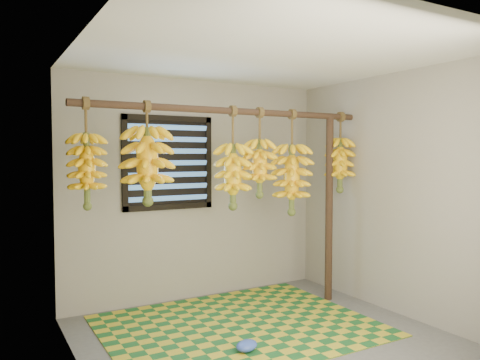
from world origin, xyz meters
TOP-DOWN VIEW (x-y plane):
  - floor at (0.00, 0.00)m, footprint 3.00×3.00m
  - ceiling at (0.00, 0.00)m, footprint 3.00×3.00m
  - wall_back at (0.00, 1.50)m, footprint 3.00×0.01m
  - wall_left at (-1.50, 0.00)m, footprint 0.01×3.00m
  - wall_right at (1.50, 0.00)m, footprint 0.01×3.00m
  - window at (-0.35, 1.48)m, footprint 1.00×0.04m
  - hanging_pole at (0.00, 0.70)m, footprint 3.00×0.06m
  - support_post at (1.20, 0.70)m, footprint 0.08×0.08m
  - woven_mat at (-0.06, 0.47)m, footprint 2.40×1.93m
  - plastic_bag at (-0.28, -0.05)m, footprint 0.25×0.22m
  - banana_bunch_a at (-1.35, 0.70)m, footprint 0.31×0.31m
  - banana_bunch_b at (-0.84, 0.70)m, footprint 0.42×0.42m
  - banana_bunch_c at (0.01, 0.70)m, footprint 0.33×0.33m
  - banana_bunch_d at (0.31, 0.70)m, footprint 0.30×0.30m
  - banana_bunch_e at (0.70, 0.70)m, footprint 0.39×0.39m
  - banana_bunch_f at (1.35, 0.70)m, footprint 0.30×0.30m

SIDE VIEW (x-z plane):
  - floor at x=0.00m, z-range -0.01..0.00m
  - woven_mat at x=-0.06m, z-range 0.00..0.01m
  - plastic_bag at x=-0.28m, z-range 0.01..0.09m
  - support_post at x=1.20m, z-range 0.00..2.00m
  - wall_back at x=0.00m, z-range 0.00..2.40m
  - wall_left at x=-1.50m, z-range 0.00..2.40m
  - wall_right at x=1.50m, z-range 0.00..2.40m
  - banana_bunch_e at x=0.70m, z-range 0.79..1.87m
  - banana_bunch_c at x=0.01m, z-range 0.89..1.87m
  - banana_bunch_a at x=-1.35m, z-range 1.00..1.91m
  - banana_bunch_d at x=0.31m, z-range 1.01..1.90m
  - banana_bunch_f at x=1.35m, z-range 1.04..1.91m
  - banana_bunch_b at x=-0.84m, z-range 1.05..1.94m
  - window at x=-0.35m, z-range 1.00..2.00m
  - hanging_pole at x=0.00m, z-range 1.97..2.03m
  - ceiling at x=0.00m, z-range 2.40..2.41m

